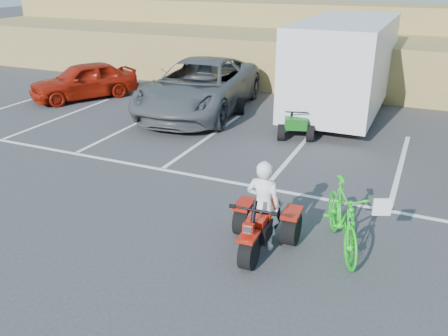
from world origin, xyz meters
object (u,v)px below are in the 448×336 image
at_px(rider, 263,205).
at_px(quad_atv_blue, 227,109).
at_px(red_trike_atv, 259,250).
at_px(green_dirt_bike, 342,217).
at_px(quad_atv_green, 295,136).
at_px(red_car, 84,80).
at_px(grey_pickup, 200,86).
at_px(cargo_trailer, 344,64).

distance_m(rider, quad_atv_blue, 9.06).
relative_size(red_trike_atv, green_dirt_bike, 0.77).
xyz_separation_m(quad_atv_blue, quad_atv_green, (3.01, -1.84, 0.00)).
relative_size(green_dirt_bike, red_car, 0.52).
distance_m(green_dirt_bike, quad_atv_blue, 9.30).
xyz_separation_m(grey_pickup, quad_atv_green, (3.77, -1.22, -0.88)).
bearing_deg(rider, green_dirt_bike, -160.91).
height_order(grey_pickup, cargo_trailer, cargo_trailer).
height_order(rider, quad_atv_blue, rider).
height_order(green_dirt_bike, grey_pickup, grey_pickup).
height_order(rider, grey_pickup, grey_pickup).
relative_size(green_dirt_bike, cargo_trailer, 0.31).
height_order(rider, green_dirt_bike, rider).
bearing_deg(quad_atv_green, grey_pickup, 145.96).
bearing_deg(quad_atv_green, green_dirt_bike, -82.82).
distance_m(red_trike_atv, quad_atv_blue, 9.16).
height_order(rider, red_car, rider).
bearing_deg(green_dirt_bike, grey_pickup, 108.20).
bearing_deg(rider, red_car, -38.54).
bearing_deg(quad_atv_blue, cargo_trailer, -2.11).
bearing_deg(cargo_trailer, grey_pickup, -157.51).
distance_m(rider, quad_atv_green, 6.33).
height_order(quad_atv_blue, quad_atv_green, quad_atv_blue).
bearing_deg(quad_atv_green, red_trike_atv, -95.67).
xyz_separation_m(cargo_trailer, quad_atv_green, (-0.71, -3.07, -1.68)).
relative_size(red_trike_atv, rider, 0.97).
bearing_deg(red_trike_atv, cargo_trailer, 90.77).
xyz_separation_m(green_dirt_bike, red_car, (-11.08, 6.77, 0.06)).
height_order(green_dirt_bike, cargo_trailer, cargo_trailer).
distance_m(red_car, cargo_trailer, 9.61).
distance_m(grey_pickup, quad_atv_green, 4.06).
relative_size(red_car, quad_atv_blue, 2.45).
xyz_separation_m(red_trike_atv, cargo_trailer, (-0.45, 9.39, 1.68)).
xyz_separation_m(red_car, quad_atv_green, (8.64, -1.09, -0.68)).
bearing_deg(grey_pickup, cargo_trailer, 16.49).
bearing_deg(quad_atv_blue, quad_atv_green, -51.94).
bearing_deg(quad_atv_green, quad_atv_blue, 132.43).
bearing_deg(cargo_trailer, red_car, -168.01).
height_order(cargo_trailer, quad_atv_green, cargo_trailer).
bearing_deg(quad_atv_green, cargo_trailer, 60.89).
bearing_deg(quad_atv_blue, red_trike_atv, -83.40).
distance_m(green_dirt_bike, red_car, 12.98).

